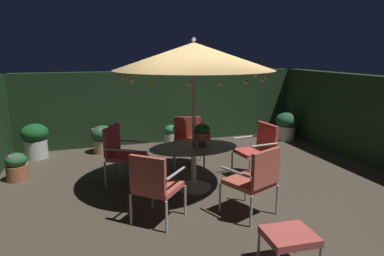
{
  "coord_description": "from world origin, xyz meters",
  "views": [
    {
      "loc": [
        -1.94,
        -5.38,
        2.3
      ],
      "look_at": [
        -0.24,
        -0.05,
        1.05
      ],
      "focal_mm": 31.73,
      "sensor_mm": 36.0,
      "label": 1
    }
  ],
  "objects_px": {
    "patio_dining_table": "(194,156)",
    "centerpiece_planter": "(202,133)",
    "potted_plant_back_center": "(286,125)",
    "potted_plant_front_corner": "(171,135)",
    "patio_umbrella": "(194,56)",
    "ottoman_footrest": "(289,237)",
    "patio_chair_southeast": "(121,150)",
    "patio_chair_north": "(255,177)",
    "patio_chair_northeast": "(259,147)",
    "potted_plant_back_right": "(17,166)",
    "potted_plant_right_far": "(103,138)",
    "patio_chair_east": "(188,137)",
    "patio_chair_south": "(154,183)",
    "potted_plant_back_left": "(35,139)"
  },
  "relations": [
    {
      "from": "patio_dining_table",
      "to": "centerpiece_planter",
      "type": "xyz_separation_m",
      "value": [
        0.14,
        -0.03,
        0.41
      ]
    },
    {
      "from": "potted_plant_back_center",
      "to": "potted_plant_front_corner",
      "type": "bearing_deg",
      "value": 173.82
    },
    {
      "from": "patio_umbrella",
      "to": "potted_plant_front_corner",
      "type": "bearing_deg",
      "value": 83.88
    },
    {
      "from": "ottoman_footrest",
      "to": "potted_plant_front_corner",
      "type": "relative_size",
      "value": 1.03
    },
    {
      "from": "patio_chair_southeast",
      "to": "patio_chair_north",
      "type": "bearing_deg",
      "value": -48.94
    },
    {
      "from": "centerpiece_planter",
      "to": "patio_chair_northeast",
      "type": "bearing_deg",
      "value": 7.96
    },
    {
      "from": "potted_plant_back_right",
      "to": "patio_chair_northeast",
      "type": "bearing_deg",
      "value": -15.8
    },
    {
      "from": "patio_dining_table",
      "to": "ottoman_footrest",
      "type": "distance_m",
      "value": 2.43
    },
    {
      "from": "centerpiece_planter",
      "to": "potted_plant_right_far",
      "type": "distance_m",
      "value": 3.15
    },
    {
      "from": "patio_chair_east",
      "to": "potted_plant_back_center",
      "type": "relative_size",
      "value": 1.32
    },
    {
      "from": "patio_dining_table",
      "to": "potted_plant_right_far",
      "type": "xyz_separation_m",
      "value": [
        -1.36,
        2.68,
        -0.22
      ]
    },
    {
      "from": "patio_umbrella",
      "to": "patio_chair_north",
      "type": "bearing_deg",
      "value": -67.23
    },
    {
      "from": "centerpiece_planter",
      "to": "patio_chair_southeast",
      "type": "bearing_deg",
      "value": 151.14
    },
    {
      "from": "potted_plant_back_right",
      "to": "potted_plant_front_corner",
      "type": "bearing_deg",
      "value": 22.97
    },
    {
      "from": "patio_umbrella",
      "to": "potted_plant_back_center",
      "type": "bearing_deg",
      "value": 35.45
    },
    {
      "from": "patio_chair_south",
      "to": "potted_plant_back_left",
      "type": "distance_m",
      "value": 4.17
    },
    {
      "from": "patio_chair_southeast",
      "to": "patio_chair_south",
      "type": "distance_m",
      "value": 1.69
    },
    {
      "from": "potted_plant_back_left",
      "to": "potted_plant_back_center",
      "type": "relative_size",
      "value": 1.04
    },
    {
      "from": "patio_chair_northeast",
      "to": "potted_plant_front_corner",
      "type": "relative_size",
      "value": 1.89
    },
    {
      "from": "potted_plant_back_right",
      "to": "ottoman_footrest",
      "type": "bearing_deg",
      "value": -48.92
    },
    {
      "from": "ottoman_footrest",
      "to": "potted_plant_back_right",
      "type": "xyz_separation_m",
      "value": [
        -3.27,
        3.75,
        -0.1
      ]
    },
    {
      "from": "ottoman_footrest",
      "to": "potted_plant_back_right",
      "type": "bearing_deg",
      "value": 131.08
    },
    {
      "from": "patio_chair_southeast",
      "to": "ottoman_footrest",
      "type": "relative_size",
      "value": 1.86
    },
    {
      "from": "potted_plant_right_far",
      "to": "potted_plant_back_center",
      "type": "relative_size",
      "value": 0.87
    },
    {
      "from": "patio_chair_southeast",
      "to": "potted_plant_right_far",
      "type": "xyz_separation_m",
      "value": [
        -0.22,
        2.0,
        -0.24
      ]
    },
    {
      "from": "potted_plant_back_left",
      "to": "potted_plant_back_right",
      "type": "height_order",
      "value": "potted_plant_back_left"
    },
    {
      "from": "patio_umbrella",
      "to": "ottoman_footrest",
      "type": "distance_m",
      "value": 3.06
    },
    {
      "from": "patio_chair_south",
      "to": "potted_plant_back_left",
      "type": "relative_size",
      "value": 1.3
    },
    {
      "from": "centerpiece_planter",
      "to": "patio_chair_northeast",
      "type": "relative_size",
      "value": 0.4
    },
    {
      "from": "patio_chair_south",
      "to": "potted_plant_front_corner",
      "type": "xyz_separation_m",
      "value": [
        1.17,
        3.72,
        -0.3
      ]
    },
    {
      "from": "patio_umbrella",
      "to": "patio_chair_north",
      "type": "distance_m",
      "value": 2.12
    },
    {
      "from": "potted_plant_back_left",
      "to": "potted_plant_front_corner",
      "type": "xyz_separation_m",
      "value": [
        3.09,
        0.02,
        -0.15
      ]
    },
    {
      "from": "potted_plant_back_left",
      "to": "patio_dining_table",
      "type": "bearing_deg",
      "value": -44.12
    },
    {
      "from": "centerpiece_planter",
      "to": "patio_chair_south",
      "type": "height_order",
      "value": "centerpiece_planter"
    },
    {
      "from": "patio_dining_table",
      "to": "patio_chair_south",
      "type": "relative_size",
      "value": 1.52
    },
    {
      "from": "patio_chair_north",
      "to": "potted_plant_right_far",
      "type": "bearing_deg",
      "value": 115.62
    },
    {
      "from": "ottoman_footrest",
      "to": "potted_plant_right_far",
      "type": "bearing_deg",
      "value": 108.1
    },
    {
      "from": "patio_chair_north",
      "to": "potted_plant_back_left",
      "type": "distance_m",
      "value": 5.14
    },
    {
      "from": "patio_umbrella",
      "to": "patio_chair_east",
      "type": "height_order",
      "value": "patio_umbrella"
    },
    {
      "from": "patio_chair_southeast",
      "to": "potted_plant_right_far",
      "type": "height_order",
      "value": "patio_chair_southeast"
    },
    {
      "from": "patio_dining_table",
      "to": "potted_plant_back_right",
      "type": "distance_m",
      "value": 3.27
    },
    {
      "from": "patio_chair_northeast",
      "to": "potted_plant_right_far",
      "type": "xyz_separation_m",
      "value": [
        -2.67,
        2.54,
        -0.24
      ]
    },
    {
      "from": "potted_plant_back_center",
      "to": "patio_umbrella",
      "type": "bearing_deg",
      "value": -144.55
    },
    {
      "from": "ottoman_footrest",
      "to": "patio_dining_table",
      "type": "bearing_deg",
      "value": 97.22
    },
    {
      "from": "patio_chair_northeast",
      "to": "patio_chair_east",
      "type": "relative_size",
      "value": 1.04
    },
    {
      "from": "patio_umbrella",
      "to": "potted_plant_back_left",
      "type": "xyz_separation_m",
      "value": [
        -2.8,
        2.71,
        -1.81
      ]
    },
    {
      "from": "patio_chair_north",
      "to": "patio_chair_northeast",
      "type": "height_order",
      "value": "same"
    },
    {
      "from": "centerpiece_planter",
      "to": "patio_chair_northeast",
      "type": "distance_m",
      "value": 1.25
    },
    {
      "from": "potted_plant_front_corner",
      "to": "potted_plant_back_right",
      "type": "bearing_deg",
      "value": -157.03
    },
    {
      "from": "potted_plant_right_far",
      "to": "patio_dining_table",
      "type": "bearing_deg",
      "value": -63.13
    }
  ]
}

